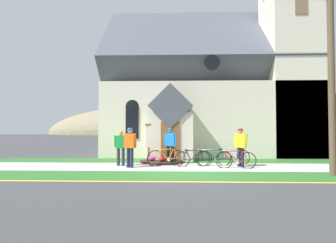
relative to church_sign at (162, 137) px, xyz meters
The scene contains 20 objects.
ground 1.65m from the church_sign, 18.92° to the left, with size 140.00×140.00×0.00m, color #3D3D3F.
sidewalk_slab 3.66m from the church_sign, 33.67° to the right, with size 32.00×2.58×0.01m, color #B7B5AD.
grass_verge 5.20m from the church_sign, 55.49° to the right, with size 32.00×1.92×0.01m, color #2D6628.
church_lawn 3.17m from the church_sign, ahead, with size 24.00×2.12×0.01m, color #2D6628.
curb_paint_stripe 6.12m from the church_sign, 61.53° to the right, with size 28.00×0.16×0.01m, color yellow.
church_building 7.25m from the church_sign, 59.42° to the left, with size 13.93×10.72×12.86m.
church_sign is the anchor object (origin of this frame).
flower_bed 1.27m from the church_sign, 88.38° to the right, with size 2.21×2.21×0.34m.
bicycle_white 4.16m from the church_sign, 34.13° to the right, with size 1.73×0.25×0.84m.
bicycle_blue 1.86m from the church_sign, 79.26° to the right, with size 1.79×0.37×0.87m.
bicycle_yellow 2.47m from the church_sign, 49.03° to the right, with size 1.64×0.52×0.80m.
bicycle_silver 3.11m from the church_sign, 31.06° to the right, with size 1.63×0.58×0.80m.
bicycle_red 3.82m from the church_sign, 19.50° to the right, with size 1.66×0.58×0.79m.
cyclist_in_yellow_jersey 1.05m from the church_sign, 63.63° to the right, with size 0.62×0.39×1.78m.
cyclist_in_red_jersey 2.49m from the church_sign, 138.25° to the right, with size 0.65×0.27×1.65m.
cyclist_in_green_jersey 4.09m from the church_sign, 25.46° to the right, with size 0.50×0.62×1.76m.
cyclist_in_orange_jersey 2.58m from the church_sign, 120.57° to the right, with size 0.61×0.48×1.78m.
utility_pole 8.49m from the church_sign, 31.45° to the right, with size 3.12×0.28×9.35m.
roadside_conifer 12.18m from the church_sign, 23.74° to the left, with size 3.11×3.11×7.47m.
distant_hill 75.72m from the church_sign, 92.59° to the left, with size 78.40×39.80×19.87m, color #847A5B.
Camera 1 is at (-0.20, -10.18, 1.72)m, focal length 28.05 mm.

